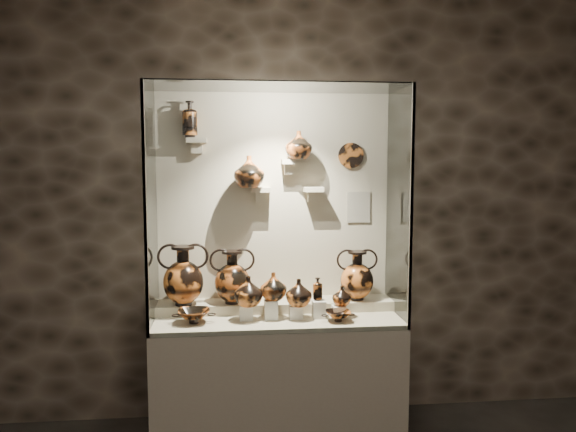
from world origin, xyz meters
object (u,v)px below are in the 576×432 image
object	(u,v)px
kylix_left	(194,315)
jug_b	(273,286)
amphora_right	(357,275)
kylix_right	(338,315)
amphora_mid	(232,277)
lekythos_tall	(190,117)
amphora_left	(183,275)
lekythos_small	(318,287)
jug_e	(342,296)
ovoid_vase_b	(299,145)
jug_c	(299,292)
jug_a	(248,291)
ovoid_vase_a	(249,172)

from	to	relation	value
kylix_left	jug_b	bearing A→B (deg)	-15.30
jug_b	kylix_left	bearing A→B (deg)	178.51
amphora_right	kylix_right	world-z (taller)	amphora_right
amphora_mid	lekythos_tall	xyz separation A→B (m)	(-0.28, 0.09, 1.12)
amphora_left	lekythos_small	size ratio (longest dim) A/B	2.37
kylix_left	lekythos_tall	xyz separation A→B (m)	(-0.03, 0.32, 1.33)
kylix_left	amphora_right	bearing A→B (deg)	-9.63
jug_b	lekythos_tall	xyz separation A→B (m)	(-0.56, 0.27, 1.16)
jug_e	ovoid_vase_b	xyz separation A→B (m)	(-0.27, 0.24, 1.04)
kylix_right	kylix_left	bearing A→B (deg)	155.35
amphora_left	amphora_right	world-z (taller)	amphora_left
ovoid_vase_b	lekythos_tall	bearing A→B (deg)	-179.77
amphora_mid	amphora_right	world-z (taller)	amphora_mid
amphora_mid	amphora_right	bearing A→B (deg)	12.11
amphora_mid	jug_c	xyz separation A→B (m)	(0.45, -0.20, -0.08)
amphora_mid	amphora_right	distance (m)	0.90
jug_a	ovoid_vase_b	world-z (taller)	ovoid_vase_b
amphora_left	lekythos_tall	xyz separation A→B (m)	(0.06, 0.11, 1.10)
amphora_right	lekythos_small	size ratio (longest dim) A/B	2.03
jug_b	kylix_right	xyz separation A→B (m)	(0.43, -0.11, -0.18)
lekythos_tall	ovoid_vase_b	bearing A→B (deg)	14.53
jug_e	ovoid_vase_a	bearing A→B (deg)	173.40
lekythos_small	kylix_left	size ratio (longest dim) A/B	0.64
jug_a	kylix_right	xyz separation A→B (m)	(0.60, -0.08, -0.16)
amphora_left	kylix_right	world-z (taller)	amphora_left
lekythos_tall	jug_b	bearing A→B (deg)	-8.03
amphora_right	kylix_left	size ratio (longest dim) A/B	1.30
lekythos_small	kylix_left	xyz separation A→B (m)	(-0.84, -0.05, -0.15)
jug_b	jug_e	world-z (taller)	jug_b
jug_a	lekythos_tall	bearing A→B (deg)	125.82
jug_b	kylix_right	distance (m)	0.48
jug_c	lekythos_tall	world-z (taller)	lekythos_tall
jug_a	ovoid_vase_a	xyz separation A→B (m)	(0.02, 0.25, 0.80)
amphora_mid	ovoid_vase_b	xyz separation A→B (m)	(0.48, 0.06, 0.93)
jug_a	kylix_left	distance (m)	0.39
jug_a	kylix_right	distance (m)	0.63
jug_b	lekythos_small	size ratio (longest dim) A/B	1.07
jug_c	amphora_left	bearing A→B (deg)	-179.95
amphora_left	ovoid_vase_a	size ratio (longest dim) A/B	1.87
jug_a	amphora_mid	bearing A→B (deg)	100.79
amphora_right	kylix_right	bearing A→B (deg)	-127.42
jug_c	lekythos_small	distance (m)	0.14
ovoid_vase_a	jug_a	bearing A→B (deg)	-75.98
amphora_left	jug_c	distance (m)	0.82
jug_e	ovoid_vase_a	xyz separation A→B (m)	(-0.63, 0.23, 0.85)
amphora_right	jug_c	bearing A→B (deg)	-159.04
amphora_left	amphora_mid	distance (m)	0.34
amphora_right	jug_c	xyz separation A→B (m)	(-0.45, -0.21, -0.07)
jug_b	jug_a	bearing A→B (deg)	-177.45
jug_b	ovoid_vase_a	world-z (taller)	ovoid_vase_a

